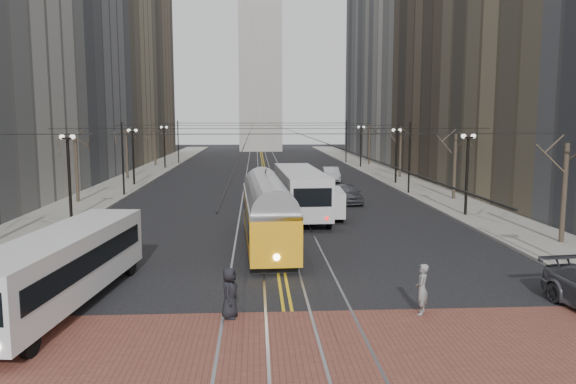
{
  "coord_description": "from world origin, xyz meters",
  "views": [
    {
      "loc": [
        -1.12,
        -20.42,
        6.91
      ],
      "look_at": [
        0.6,
        9.32,
        3.0
      ],
      "focal_mm": 35.0,
      "sensor_mm": 36.0,
      "label": 1
    }
  ],
  "objects": [
    {
      "name": "streetcar_rails",
      "position": [
        0.0,
        45.0,
        0.0
      ],
      "size": [
        4.8,
        130.0,
        0.02
      ],
      "primitive_type": "cube",
      "color": "gray",
      "rests_on": "ground"
    },
    {
      "name": "transit_bus",
      "position": [
        -8.22,
        0.0,
        1.38
      ],
      "size": [
        3.59,
        11.27,
        2.77
      ],
      "primitive_type": "cube",
      "rotation": [
        0.0,
        0.0,
        -0.12
      ],
      "color": "silver",
      "rests_on": "ground"
    },
    {
      "name": "cargo_van",
      "position": [
        4.0,
        17.84,
        1.01
      ],
      "size": [
        2.01,
        4.67,
        2.03
      ],
      "primitive_type": "cube",
      "rotation": [
        0.0,
        0.0,
        -0.05
      ],
      "color": "silver",
      "rests_on": "ground"
    },
    {
      "name": "street_trees",
      "position": [
        0.0,
        35.25,
        2.8
      ],
      "size": [
        31.68,
        53.28,
        5.6
      ],
      "color": "#382D23",
      "rests_on": "ground"
    },
    {
      "name": "centre_lines",
      "position": [
        0.0,
        45.0,
        0.01
      ],
      "size": [
        0.42,
        130.0,
        0.01
      ],
      "primitive_type": "cube",
      "color": "gold",
      "rests_on": "ground"
    },
    {
      "name": "building_left_mid",
      "position": [
        -25.5,
        46.0,
        17.0
      ],
      "size": [
        16.0,
        20.0,
        34.0
      ],
      "primitive_type": "cube",
      "color": "slate",
      "rests_on": "ground"
    },
    {
      "name": "sedan_grey",
      "position": [
        6.39,
        24.83,
        0.8
      ],
      "size": [
        2.15,
        4.8,
        1.6
      ],
      "primitive_type": "imported",
      "rotation": [
        0.0,
        0.0,
        0.06
      ],
      "color": "#414449",
      "rests_on": "ground"
    },
    {
      "name": "building_left_far",
      "position": [
        -25.5,
        86.0,
        20.0
      ],
      "size": [
        16.0,
        20.0,
        40.0
      ],
      "primitive_type": "cube",
      "color": "brown",
      "rests_on": "ground"
    },
    {
      "name": "sedan_silver",
      "position": [
        7.15,
        40.74,
        0.79
      ],
      "size": [
        1.83,
        4.86,
        1.58
      ],
      "primitive_type": "imported",
      "rotation": [
        0.0,
        0.0,
        -0.03
      ],
      "color": "#A1A5A8",
      "rests_on": "ground"
    },
    {
      "name": "pedestrian_b",
      "position": [
        4.73,
        -1.5,
        0.92
      ],
      "size": [
        0.66,
        0.78,
        1.81
      ],
      "primitive_type": "imported",
      "rotation": [
        0.0,
        0.0,
        4.31
      ],
      "color": "gray",
      "rests_on": "crosswalk_band"
    },
    {
      "name": "building_right_far",
      "position": [
        25.5,
        86.0,
        20.0
      ],
      "size": [
        16.0,
        20.0,
        40.0
      ],
      "primitive_type": "cube",
      "color": "slate",
      "rests_on": "ground"
    },
    {
      "name": "building_right_mid",
      "position": [
        25.5,
        46.0,
        17.0
      ],
      "size": [
        16.0,
        20.0,
        34.0
      ],
      "primitive_type": "cube",
      "color": "brown",
      "rests_on": "ground"
    },
    {
      "name": "sidewalk_left",
      "position": [
        -15.0,
        45.0,
        0.07
      ],
      "size": [
        5.0,
        140.0,
        0.15
      ],
      "primitive_type": "cube",
      "color": "gray",
      "rests_on": "ground"
    },
    {
      "name": "crosswalk_band",
      "position": [
        0.0,
        -4.0,
        0.01
      ],
      "size": [
        25.0,
        6.0,
        0.01
      ],
      "primitive_type": "cube",
      "color": "brown",
      "rests_on": "ground"
    },
    {
      "name": "pedestrian_a",
      "position": [
        -2.06,
        -1.5,
        0.91
      ],
      "size": [
        0.72,
        0.97,
        1.8
      ],
      "primitive_type": "imported",
      "rotation": [
        0.0,
        0.0,
        1.39
      ],
      "color": "black",
      "rests_on": "crosswalk_band"
    },
    {
      "name": "rear_bus",
      "position": [
        2.03,
        19.15,
        1.63
      ],
      "size": [
        3.25,
        12.63,
        3.27
      ],
      "primitive_type": "cube",
      "rotation": [
        0.0,
        0.0,
        0.04
      ],
      "color": "silver",
      "rests_on": "ground"
    },
    {
      "name": "lamp_posts",
      "position": [
        -0.0,
        28.75,
        2.8
      ],
      "size": [
        27.6,
        57.2,
        5.6
      ],
      "color": "black",
      "rests_on": "ground"
    },
    {
      "name": "sidewalk_right",
      "position": [
        15.0,
        45.0,
        0.07
      ],
      "size": [
        5.0,
        140.0,
        0.15
      ],
      "primitive_type": "cube",
      "color": "gray",
      "rests_on": "ground"
    },
    {
      "name": "ground",
      "position": [
        0.0,
        0.0,
        0.0
      ],
      "size": [
        260.0,
        260.0,
        0.0
      ],
      "primitive_type": "plane",
      "color": "black",
      "rests_on": "ground"
    },
    {
      "name": "trolley_wires",
      "position": [
        0.0,
        34.83,
        3.77
      ],
      "size": [
        25.96,
        120.0,
        6.6
      ],
      "color": "black",
      "rests_on": "ground"
    },
    {
      "name": "streetcar",
      "position": [
        -0.5,
        9.73,
        1.48
      ],
      "size": [
        2.85,
        12.63,
        2.96
      ],
      "primitive_type": "cube",
      "rotation": [
        0.0,
        0.0,
        0.04
      ],
      "color": "#F2A415",
      "rests_on": "ground"
    }
  ]
}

